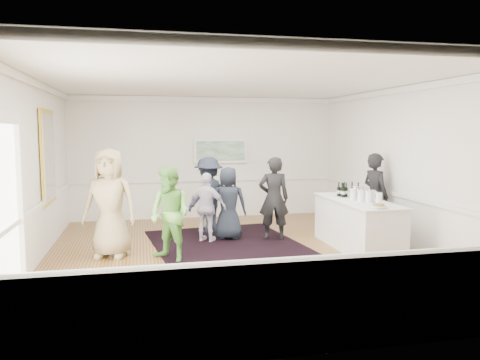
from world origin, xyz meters
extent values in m
plane|color=olive|center=(0.00, 0.00, 0.00)|extent=(8.00, 8.00, 0.00)
cube|color=white|center=(0.00, 0.00, 3.20)|extent=(7.00, 8.00, 0.02)
cube|color=white|center=(-3.50, 0.00, 1.60)|extent=(0.02, 8.00, 3.20)
cube|color=white|center=(3.50, 0.00, 1.60)|extent=(0.02, 8.00, 3.20)
cube|color=white|center=(0.00, 4.00, 1.60)|extent=(7.00, 0.02, 3.20)
cube|color=white|center=(0.00, -4.00, 1.60)|extent=(7.00, 0.02, 3.20)
cube|color=yellow|center=(-3.46, 1.30, 1.80)|extent=(0.04, 1.25, 1.85)
cube|color=white|center=(-3.43, 1.30, 1.80)|extent=(0.01, 1.05, 1.65)
cube|color=white|center=(-3.43, -1.08, 1.20)|extent=(0.10, 0.14, 2.40)
cube|color=white|center=(-3.46, -1.90, 1.20)|extent=(0.02, 1.50, 2.40)
cube|color=white|center=(0.40, 3.95, 1.78)|extent=(1.44, 0.05, 0.66)
cube|color=#2A7043|center=(0.40, 3.92, 1.78)|extent=(1.30, 0.01, 0.52)
cube|color=black|center=(0.01, 0.70, 0.01)|extent=(3.29, 4.07, 0.02)
cube|color=silver|center=(2.43, -0.04, 0.48)|extent=(0.85, 2.33, 0.95)
cube|color=silver|center=(2.43, -0.04, 0.96)|extent=(0.91, 2.39, 0.02)
imported|color=black|center=(3.20, 0.71, 0.92)|extent=(0.59, 0.76, 1.84)
imported|color=tan|center=(-2.26, 0.37, 1.00)|extent=(1.11, 0.87, 2.00)
imported|color=#62AC44|center=(-1.21, -0.11, 0.84)|extent=(1.02, 1.03, 1.68)
imported|color=silver|center=(-0.36, 1.17, 0.72)|extent=(0.91, 0.74, 1.44)
imported|color=black|center=(-0.20, 2.06, 0.86)|extent=(1.28, 1.16, 1.72)
imported|color=black|center=(1.05, 1.08, 0.89)|extent=(0.70, 0.52, 1.77)
imported|color=black|center=(0.11, 1.30, 0.78)|extent=(0.85, 0.64, 1.56)
cylinder|color=#73B842|center=(2.35, -0.30, 1.09)|extent=(0.12, 0.12, 0.24)
cylinder|color=#CB3B5B|center=(2.57, -0.33, 1.09)|extent=(0.12, 0.12, 0.24)
cylinder|color=#66AA3C|center=(2.32, -0.04, 1.09)|extent=(0.12, 0.12, 0.24)
cylinder|color=silver|center=(2.53, -0.67, 1.09)|extent=(0.12, 0.12, 0.24)
cylinder|color=#982981|center=(2.47, -0.39, 1.09)|extent=(0.12, 0.12, 0.24)
cylinder|color=silver|center=(2.51, 0.17, 1.08)|extent=(0.26, 0.26, 0.25)
imported|color=white|center=(2.33, -1.03, 1.00)|extent=(0.28, 0.28, 0.07)
cylinder|color=olive|center=(2.33, -1.03, 1.02)|extent=(0.19, 0.19, 0.04)
camera|label=1|loc=(-1.70, -8.36, 2.31)|focal=35.00mm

